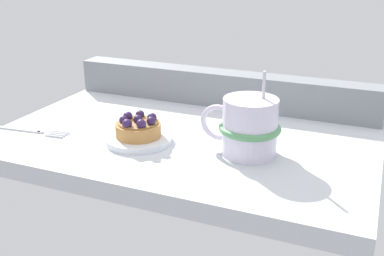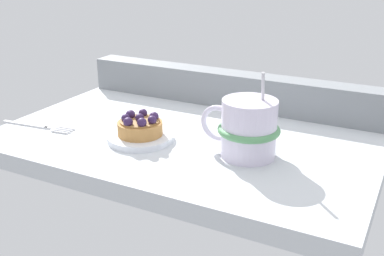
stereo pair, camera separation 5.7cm
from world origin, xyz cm
name	(u,v)px [view 2 (the right image)]	position (x,y,z in cm)	size (l,w,h in cm)	color
ground_plane	(188,142)	(0.00, 0.00, -1.54)	(66.41, 43.04, 3.09)	silver
window_rail_back	(230,89)	(0.00, 18.77, 3.56)	(65.08, 5.50, 7.13)	gray
dessert_plate	(140,137)	(-5.95, -6.43, 0.50)	(11.53, 11.53, 1.08)	silver
raspberry_tart	(140,126)	(-5.96, -6.45, 2.65)	(7.75, 7.75, 3.92)	#B77F42
coffee_mug	(248,128)	(12.75, -4.02, 4.66)	(13.31, 9.92, 14.11)	silver
dessert_fork	(38,126)	(-26.44, -9.94, 0.30)	(15.37, 3.19, 0.60)	silver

